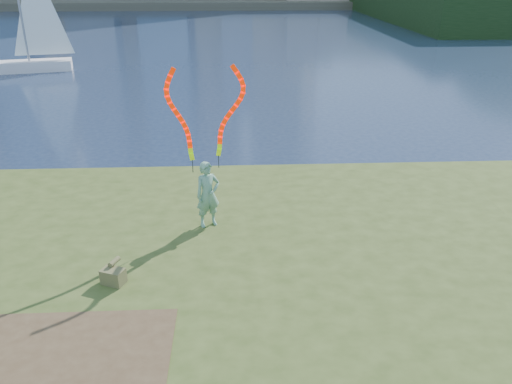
{
  "coord_description": "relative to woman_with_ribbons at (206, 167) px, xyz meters",
  "views": [
    {
      "loc": [
        0.42,
        -8.84,
        6.25
      ],
      "look_at": [
        0.9,
        1.0,
        1.8
      ],
      "focal_mm": 35.0,
      "sensor_mm": 36.0,
      "label": 1
    }
  ],
  "objects": [
    {
      "name": "dirt_patch",
      "position": [
        -2.03,
        -4.66,
        -1.42
      ],
      "size": [
        3.2,
        3.0,
        0.02
      ],
      "primitive_type": "cube",
      "color": "#47331E",
      "rests_on": "grassy_knoll"
    },
    {
      "name": "canvas_bag",
      "position": [
        -1.7,
        -2.28,
        -1.26
      ],
      "size": [
        0.49,
        0.56,
        0.4
      ],
      "rotation": [
        0.0,
        0.0,
        -0.39
      ],
      "color": "brown",
      "rests_on": "grassy_knoll"
    },
    {
      "name": "woman_with_ribbons",
      "position": [
        0.0,
        0.0,
        0.0
      ],
      "size": [
        1.85,
        0.84,
        3.94
      ],
      "rotation": [
        0.0,
        0.0,
        0.42
      ],
      "color": "#1C6A41",
      "rests_on": "grassy_knoll"
    },
    {
      "name": "sailboat",
      "position": [
        -12.33,
        23.72,
        -0.8
      ],
      "size": [
        5.54,
        2.81,
        8.33
      ],
      "rotation": [
        0.0,
        0.0,
        0.23
      ],
      "color": "white",
      "rests_on": "ground"
    },
    {
      "name": "ground",
      "position": [
        0.17,
        -1.46,
        -2.23
      ],
      "size": [
        320.0,
        320.0,
        0.0
      ],
      "primitive_type": "plane",
      "color": "#192640",
      "rests_on": "ground"
    },
    {
      "name": "grassy_knoll",
      "position": [
        0.17,
        -3.76,
        -1.89
      ],
      "size": [
        20.0,
        18.0,
        0.8
      ],
      "color": "#374619",
      "rests_on": "ground"
    }
  ]
}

